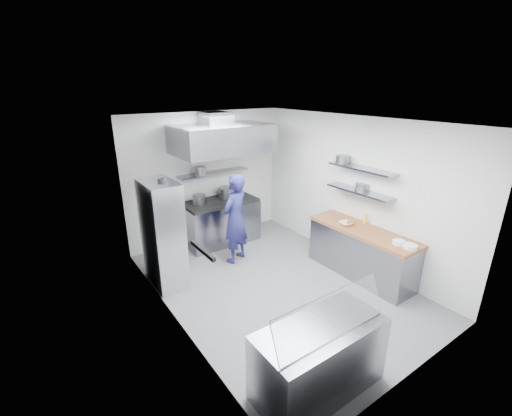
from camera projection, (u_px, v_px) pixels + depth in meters
floor at (275, 284)px, 6.01m from camera, size 5.00×5.00×0.00m
ceiling at (279, 121)px, 5.07m from camera, size 5.00×5.00×0.00m
wall_back at (206, 177)px, 7.47m from camera, size 3.60×2.80×0.02m
wall_front at (423, 276)px, 3.61m from camera, size 3.60×2.80×0.02m
wall_left at (171, 236)px, 4.57m from camera, size 2.80×5.00×0.02m
wall_right at (351, 191)px, 6.51m from camera, size 2.80×5.00×0.02m
gas_range at (221, 222)px, 7.54m from camera, size 1.60×0.80×0.90m
cooktop at (220, 202)px, 7.37m from camera, size 1.57×0.78×0.06m
stock_pot_left at (199, 199)px, 7.12m from camera, size 0.27×0.27×0.20m
stock_pot_mid at (227, 192)px, 7.51m from camera, size 0.35×0.35×0.24m
stock_pot_right at (230, 190)px, 7.80m from camera, size 0.26×0.26×0.16m
over_range_shelf at (214, 173)px, 7.36m from camera, size 1.60×0.30×0.04m
shelf_pot_a at (201, 171)px, 7.06m from camera, size 0.24×0.24×0.18m
extractor_hood at (222, 139)px, 6.78m from camera, size 1.90×1.15×0.55m
hood_duct at (216, 118)px, 6.82m from camera, size 0.55×0.55×0.24m
red_firebox at (151, 186)px, 6.75m from camera, size 0.22×0.10×0.26m
chef at (235, 219)px, 6.57m from camera, size 0.76×0.64×1.76m
wire_rack at (163, 234)px, 5.78m from camera, size 0.50×0.90×1.85m
rack_bin_a at (166, 244)px, 5.72m from camera, size 0.16×0.20×0.18m
rack_bin_b at (159, 212)px, 5.72m from camera, size 0.15×0.20×0.17m
rack_jar at (162, 184)px, 5.48m from camera, size 0.12×0.12×0.18m
knife_strip at (203, 251)px, 3.84m from camera, size 0.04×0.55×0.05m
prep_counter_base at (361, 254)px, 6.20m from camera, size 0.62×2.00×0.84m
prep_counter_top at (363, 231)px, 6.05m from camera, size 0.65×2.04×0.06m
plate_stack_a at (410, 247)px, 5.33m from camera, size 0.22×0.22×0.06m
plate_stack_b at (399, 242)px, 5.47m from camera, size 0.20×0.20×0.06m
copper_pan at (350, 223)px, 6.22m from camera, size 0.14×0.14×0.06m
squeeze_bottle at (366, 219)px, 6.27m from camera, size 0.06×0.06×0.18m
mixing_bowl at (346, 223)px, 6.22m from camera, size 0.25×0.25×0.06m
wall_shelf_lower at (359, 191)px, 6.16m from camera, size 0.30×1.30×0.04m
wall_shelf_upper at (362, 168)px, 6.01m from camera, size 0.30×1.30×0.04m
shelf_pot_c at (362, 186)px, 6.21m from camera, size 0.24×0.24×0.10m
shelf_pot_d at (342, 159)px, 6.33m from camera, size 0.24×0.24×0.14m
display_case at (319, 359)px, 3.81m from camera, size 1.50×0.70×0.85m
display_glass at (331, 316)px, 3.50m from camera, size 1.47×0.19×0.42m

